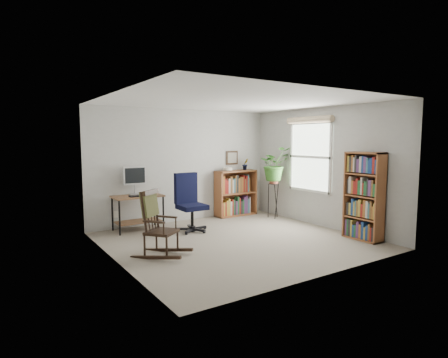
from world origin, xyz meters
TOP-DOWN VIEW (x-y plane):
  - floor at (0.00, 0.00)m, footprint 4.20×4.00m
  - ceiling at (0.00, 0.00)m, footprint 4.20×4.00m
  - wall_back at (0.00, 2.00)m, footprint 4.20×0.00m
  - wall_front at (0.00, -2.00)m, footprint 4.20×0.00m
  - wall_left at (-2.10, 0.00)m, footprint 0.00×4.00m
  - wall_right at (2.10, 0.00)m, footprint 0.00×4.00m
  - window at (2.06, 0.30)m, footprint 0.12×1.20m
  - desk at (-1.15, 1.70)m, footprint 0.94×0.52m
  - monitor at (-1.15, 1.84)m, footprint 0.46×0.16m
  - keyboard at (-1.15, 1.58)m, footprint 0.40×0.15m
  - office_chair at (-0.32, 1.03)m, footprint 0.66×0.66m
  - rocking_chair at (-1.43, -0.07)m, footprint 0.95×1.02m
  - low_bookshelf at (1.25, 1.82)m, footprint 1.00×0.33m
  - tall_bookshelf at (1.92, -1.14)m, footprint 0.29×0.68m
  - plant_stand at (1.80, 1.12)m, footprint 0.28×0.28m
  - spider_plant at (1.80, 1.12)m, footprint 1.69×1.88m
  - potted_plant_small at (1.53, 1.83)m, footprint 0.13×0.24m
  - framed_picture at (1.25, 1.97)m, footprint 0.32×0.04m

SIDE VIEW (x-z plane):
  - floor at x=0.00m, z-range 0.00..0.00m
  - desk at x=-1.15m, z-range 0.00..0.68m
  - plant_stand at x=1.80m, z-range 0.00..0.91m
  - rocking_chair at x=-1.43m, z-range 0.00..1.02m
  - low_bookshelf at x=1.25m, z-range 0.00..1.05m
  - office_chair at x=-0.32m, z-range 0.00..1.14m
  - keyboard at x=-1.15m, z-range 0.68..0.70m
  - tall_bookshelf at x=1.92m, z-range 0.00..1.54m
  - monitor at x=-1.15m, z-range 0.68..1.24m
  - potted_plant_small at x=1.53m, z-range 1.05..1.16m
  - wall_back at x=0.00m, z-range 0.00..2.40m
  - wall_front at x=0.00m, z-range 0.00..2.40m
  - wall_left at x=-2.10m, z-range 0.00..2.40m
  - wall_right at x=2.10m, z-range 0.00..2.40m
  - framed_picture at x=1.25m, z-range 1.18..1.50m
  - window at x=2.06m, z-range 0.65..2.15m
  - spider_plant at x=1.80m, z-range 0.84..2.31m
  - ceiling at x=0.00m, z-range 2.40..2.40m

